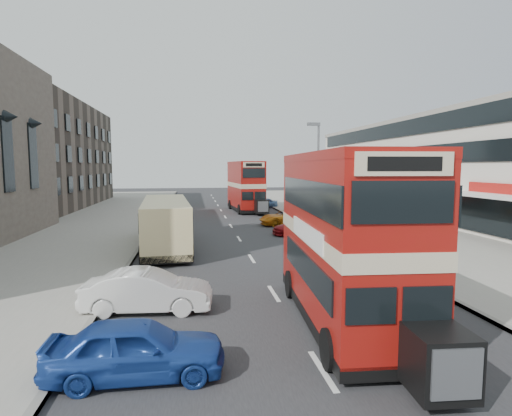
{
  "coord_description": "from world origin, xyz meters",
  "views": [
    {
      "loc": [
        -2.95,
        -12.98,
        4.81
      ],
      "look_at": [
        -0.05,
        6.13,
        2.85
      ],
      "focal_mm": 29.03,
      "sensor_mm": 36.0,
      "label": 1
    }
  ],
  "objects_px": {
    "cyclist": "(289,215)",
    "car_right_b": "(287,218)",
    "car_left_near": "(136,348)",
    "pedestrian_far": "(299,203)",
    "street_lamp": "(317,167)",
    "coach": "(166,222)",
    "bus_main": "(345,238)",
    "pedestrian_near": "(342,219)",
    "car_left_front": "(148,291)",
    "car_right_c": "(263,203)",
    "bus_second": "(246,186)",
    "car_right_a": "(301,226)"
  },
  "relations": [
    {
      "from": "pedestrian_near",
      "to": "car_left_near",
      "type": "bearing_deg",
      "value": 49.36
    },
    {
      "from": "car_left_front",
      "to": "car_right_c",
      "type": "distance_m",
      "value": 34.65
    },
    {
      "from": "cyclist",
      "to": "car_right_a",
      "type": "bearing_deg",
      "value": -89.46
    },
    {
      "from": "bus_second",
      "to": "car_right_b",
      "type": "distance_m",
      "value": 11.46
    },
    {
      "from": "street_lamp",
      "to": "coach",
      "type": "bearing_deg",
      "value": -149.95
    },
    {
      "from": "car_left_near",
      "to": "pedestrian_far",
      "type": "xyz_separation_m",
      "value": [
        12.35,
        32.84,
        0.28
      ]
    },
    {
      "from": "street_lamp",
      "to": "pedestrian_far",
      "type": "height_order",
      "value": "street_lamp"
    },
    {
      "from": "coach",
      "to": "car_left_near",
      "type": "height_order",
      "value": "coach"
    },
    {
      "from": "street_lamp",
      "to": "coach",
      "type": "relative_size",
      "value": 0.81
    },
    {
      "from": "car_left_near",
      "to": "bus_second",
      "type": "bearing_deg",
      "value": -11.18
    },
    {
      "from": "cyclist",
      "to": "car_left_near",
      "type": "bearing_deg",
      "value": -106.19
    },
    {
      "from": "car_left_front",
      "to": "pedestrian_far",
      "type": "relative_size",
      "value": 2.58
    },
    {
      "from": "cyclist",
      "to": "car_left_front",
      "type": "bearing_deg",
      "value": -110.95
    },
    {
      "from": "cyclist",
      "to": "car_right_b",
      "type": "bearing_deg",
      "value": -127.74
    },
    {
      "from": "bus_main",
      "to": "coach",
      "type": "distance_m",
      "value": 14.17
    },
    {
      "from": "bus_second",
      "to": "car_right_b",
      "type": "height_order",
      "value": "bus_second"
    },
    {
      "from": "bus_second",
      "to": "cyclist",
      "type": "distance_m",
      "value": 11.15
    },
    {
      "from": "pedestrian_near",
      "to": "cyclist",
      "type": "height_order",
      "value": "cyclist"
    },
    {
      "from": "car_right_b",
      "to": "bus_second",
      "type": "bearing_deg",
      "value": -176.43
    },
    {
      "from": "coach",
      "to": "pedestrian_near",
      "type": "bearing_deg",
      "value": 9.56
    },
    {
      "from": "car_right_b",
      "to": "car_left_front",
      "type": "bearing_deg",
      "value": -32.02
    },
    {
      "from": "bus_main",
      "to": "car_right_c",
      "type": "relative_size",
      "value": 2.72
    },
    {
      "from": "cyclist",
      "to": "pedestrian_far",
      "type": "bearing_deg",
      "value": 75.53
    },
    {
      "from": "street_lamp",
      "to": "bus_second",
      "type": "xyz_separation_m",
      "value": [
        -3.94,
        12.88,
        -2.08
      ]
    },
    {
      "from": "car_left_front",
      "to": "car_right_c",
      "type": "xyz_separation_m",
      "value": [
        9.48,
        33.33,
        -0.11
      ]
    },
    {
      "from": "car_right_b",
      "to": "car_right_c",
      "type": "distance_m",
      "value": 14.31
    },
    {
      "from": "car_right_c",
      "to": "pedestrian_far",
      "type": "xyz_separation_m",
      "value": [
        3.08,
        -4.9,
        0.38
      ]
    },
    {
      "from": "coach",
      "to": "car_left_front",
      "type": "height_order",
      "value": "coach"
    },
    {
      "from": "bus_second",
      "to": "car_left_front",
      "type": "bearing_deg",
      "value": 72.12
    },
    {
      "from": "street_lamp",
      "to": "pedestrian_near",
      "type": "distance_m",
      "value": 5.15
    },
    {
      "from": "street_lamp",
      "to": "bus_main",
      "type": "distance_m",
      "value": 19.88
    },
    {
      "from": "bus_second",
      "to": "coach",
      "type": "relative_size",
      "value": 0.93
    },
    {
      "from": "car_right_b",
      "to": "pedestrian_far",
      "type": "relative_size",
      "value": 2.76
    },
    {
      "from": "car_right_a",
      "to": "pedestrian_far",
      "type": "xyz_separation_m",
      "value": [
        3.58,
        14.2,
        0.37
      ]
    },
    {
      "from": "car_left_front",
      "to": "bus_main",
      "type": "bearing_deg",
      "value": -102.5
    },
    {
      "from": "bus_main",
      "to": "pedestrian_near",
      "type": "height_order",
      "value": "bus_main"
    },
    {
      "from": "bus_main",
      "to": "pedestrian_near",
      "type": "distance_m",
      "value": 16.68
    },
    {
      "from": "car_left_near",
      "to": "pedestrian_near",
      "type": "distance_m",
      "value": 21.5
    },
    {
      "from": "car_left_front",
      "to": "cyclist",
      "type": "height_order",
      "value": "cyclist"
    },
    {
      "from": "car_right_a",
      "to": "pedestrian_far",
      "type": "height_order",
      "value": "pedestrian_far"
    },
    {
      "from": "car_right_c",
      "to": "cyclist",
      "type": "height_order",
      "value": "cyclist"
    },
    {
      "from": "coach",
      "to": "car_right_a",
      "type": "height_order",
      "value": "coach"
    },
    {
      "from": "street_lamp",
      "to": "car_right_c",
      "type": "bearing_deg",
      "value": 95.47
    },
    {
      "from": "car_left_near",
      "to": "cyclist",
      "type": "relative_size",
      "value": 1.82
    },
    {
      "from": "car_left_near",
      "to": "cyclist",
      "type": "xyz_separation_m",
      "value": [
        9.17,
        23.77,
        0.12
      ]
    },
    {
      "from": "pedestrian_far",
      "to": "street_lamp",
      "type": "bearing_deg",
      "value": -120.08
    },
    {
      "from": "coach",
      "to": "car_left_front",
      "type": "distance_m",
      "value": 10.84
    },
    {
      "from": "car_right_a",
      "to": "car_right_b",
      "type": "distance_m",
      "value": 4.8
    },
    {
      "from": "bus_main",
      "to": "pedestrian_near",
      "type": "xyz_separation_m",
      "value": [
        5.75,
        15.59,
        -1.51
      ]
    },
    {
      "from": "bus_second",
      "to": "car_right_c",
      "type": "distance_m",
      "value": 4.54
    }
  ]
}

